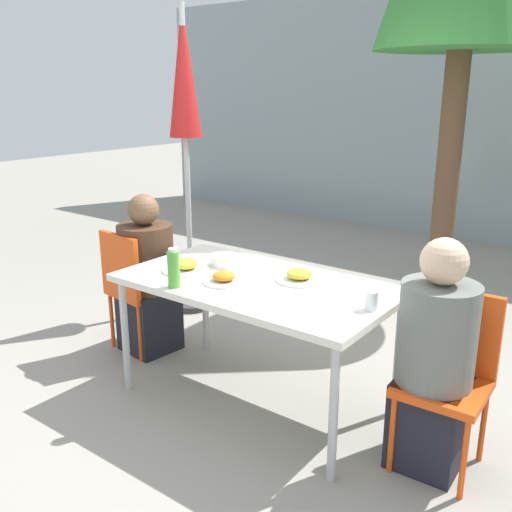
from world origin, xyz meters
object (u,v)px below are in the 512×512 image
chair_left (134,282)px  drinking_cup (371,300)px  person_right (434,364)px  closed_umbrella (185,99)px  person_left (147,280)px  bottle (174,269)px  salad_bowl (225,260)px  chair_right (449,366)px

chair_left → drinking_cup: bearing=5.1°
chair_left → person_right: 2.12m
chair_left → closed_umbrella: bearing=114.0°
person_left → bottle: person_left is taller
chair_left → salad_bowl: size_ratio=4.76×
person_right → salad_bowl: size_ratio=6.36×
person_right → person_left: bearing=-4.3°
chair_right → salad_bowl: 1.44m
drinking_cup → chair_left: bearing=178.8°
chair_right → closed_umbrella: size_ratio=0.36×
person_left → chair_right: size_ratio=1.29×
chair_right → person_right: person_right is taller
chair_left → closed_umbrella: 1.50m
salad_bowl → closed_umbrella: bearing=143.4°
salad_bowl → bottle: bearing=-86.0°
drinking_cup → salad_bowl: drinking_cup is taller
chair_right → drinking_cup: 0.49m
chair_left → drinking_cup: 1.82m
chair_right → bottle: bearing=16.4°
person_left → chair_left: bearing=-122.0°
closed_umbrella → chair_right: bearing=-17.5°
chair_right → salad_bowl: size_ratio=4.76×
person_right → salad_bowl: person_right is taller
salad_bowl → person_left: bearing=-178.7°
person_left → salad_bowl: person_left is taller
person_right → bottle: (-1.33, -0.38, 0.32)m
person_left → drinking_cup: (1.74, -0.11, 0.28)m
person_left → person_right: (2.07, -0.07, 0.02)m
person_left → chair_right: bearing=6.5°
closed_umbrella → bottle: closed_umbrella is taller
bottle → salad_bowl: bottle is taller
chair_left → closed_umbrella: closed_umbrella is taller
chair_right → drinking_cup: (-0.37, -0.12, 0.29)m
person_left → drinking_cup: size_ratio=11.58×
chair_left → salad_bowl: bearing=13.0°
chair_left → salad_bowl: 0.81m
closed_umbrella → bottle: bearing=-49.4°
bottle → person_left: bearing=147.9°
person_right → drinking_cup: (-0.32, -0.04, 0.26)m
person_right → chair_right: bearing=-122.0°
chair_right → person_right: bearing=58.0°
drinking_cup → closed_umbrella: bearing=156.7°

